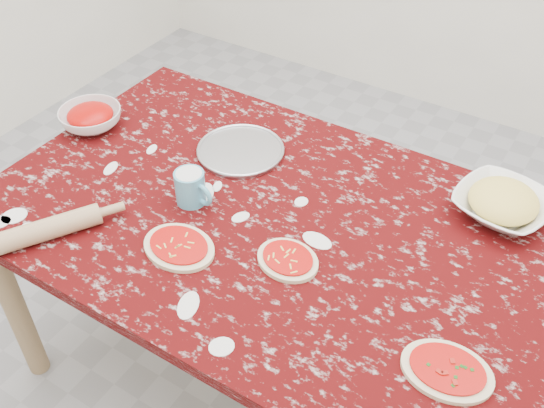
{
  "coord_description": "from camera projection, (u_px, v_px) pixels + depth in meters",
  "views": [
    {
      "loc": [
        0.67,
        -1.07,
        1.91
      ],
      "look_at": [
        0.0,
        0.0,
        0.8
      ],
      "focal_mm": 40.99,
      "sensor_mm": 36.0,
      "label": 1
    }
  ],
  "objects": [
    {
      "name": "pizza_right",
      "position": [
        447.0,
        371.0,
        1.34
      ],
      "size": [
        0.22,
        0.18,
        0.02
      ],
      "color": "beige",
      "rests_on": "worktable"
    },
    {
      "name": "worktable",
      "position": [
        272.0,
        239.0,
        1.77
      ],
      "size": [
        1.6,
        1.0,
        0.75
      ],
      "color": "#390405",
      "rests_on": "ground"
    },
    {
      "name": "flour_mug",
      "position": [
        191.0,
        187.0,
        1.73
      ],
      "size": [
        0.13,
        0.09,
        0.1
      ],
      "color": "#509FBC",
      "rests_on": "worktable"
    },
    {
      "name": "rolling_pin",
      "position": [
        45.0,
        230.0,
        1.63
      ],
      "size": [
        0.2,
        0.28,
        0.06
      ],
      "primitive_type": "cylinder",
      "rotation": [
        0.0,
        1.57,
        1.03
      ],
      "color": "tan",
      "rests_on": "worktable"
    },
    {
      "name": "pizza_mid",
      "position": [
        288.0,
        260.0,
        1.58
      ],
      "size": [
        0.19,
        0.17,
        0.02
      ],
      "color": "beige",
      "rests_on": "worktable"
    },
    {
      "name": "pizza_tray",
      "position": [
        241.0,
        151.0,
        1.94
      ],
      "size": [
        0.34,
        0.34,
        0.01
      ],
      "primitive_type": "cylinder",
      "rotation": [
        0.0,
        0.0,
        -0.32
      ],
      "color": "#B2B2B7",
      "rests_on": "worktable"
    },
    {
      "name": "cheese_bowl",
      "position": [
        502.0,
        206.0,
        1.7
      ],
      "size": [
        0.29,
        0.29,
        0.06
      ],
      "primitive_type": "imported",
      "rotation": [
        0.0,
        0.0,
        -0.18
      ],
      "color": "white",
      "rests_on": "worktable"
    },
    {
      "name": "sauce_bowl",
      "position": [
        91.0,
        118.0,
        2.03
      ],
      "size": [
        0.23,
        0.23,
        0.06
      ],
      "primitive_type": "imported",
      "rotation": [
        0.0,
        0.0,
        -0.13
      ],
      "color": "white",
      "rests_on": "worktable"
    },
    {
      "name": "pizza_left",
      "position": [
        179.0,
        247.0,
        1.62
      ],
      "size": [
        0.21,
        0.17,
        0.02
      ],
      "color": "beige",
      "rests_on": "worktable"
    },
    {
      "name": "ground",
      "position": [
        272.0,
        373.0,
        2.21
      ],
      "size": [
        4.0,
        4.0,
        0.0
      ],
      "primitive_type": "plane",
      "color": "gray"
    }
  ]
}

